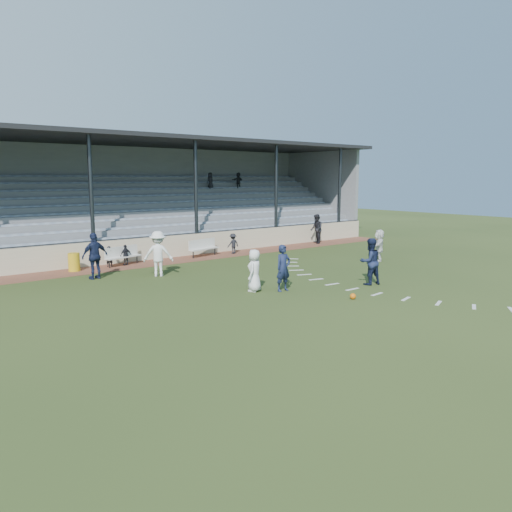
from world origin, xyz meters
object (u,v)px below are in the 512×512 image
at_px(football, 353,296).
at_px(official, 316,229).
at_px(player_navy_lead, 283,268).
at_px(bench_right, 203,246).
at_px(trash_bin, 74,262).
at_px(bench_left, 122,254).
at_px(player_white_lead, 254,270).

height_order(football, official, official).
bearing_deg(player_navy_lead, official, 41.28).
height_order(bench_right, official, official).
bearing_deg(trash_bin, official, -0.20).
bearing_deg(bench_left, player_white_lead, -94.55).
bearing_deg(trash_bin, player_white_lead, -64.92).
bearing_deg(bench_left, football, -88.29).
bearing_deg(official, trash_bin, -60.38).
xyz_separation_m(bench_right, player_navy_lead, (-2.26, -9.20, 0.32)).
bearing_deg(bench_right, football, -108.02).
xyz_separation_m(bench_right, official, (8.88, -0.07, 0.41)).
height_order(football, player_white_lead, player_white_lead).
distance_m(player_white_lead, official, 14.72).
relative_size(bench_left, player_white_lead, 1.25).
xyz_separation_m(trash_bin, official, (16.02, -0.05, 0.55)).
distance_m(bench_right, player_white_lead, 9.11).
bearing_deg(football, player_navy_lead, 112.33).
height_order(trash_bin, player_navy_lead, player_navy_lead).
relative_size(football, player_navy_lead, 0.12).
relative_size(trash_bin, player_navy_lead, 0.47).
xyz_separation_m(trash_bin, football, (5.95, -11.76, -0.34)).
height_order(bench_right, player_navy_lead, player_navy_lead).
xyz_separation_m(bench_left, official, (13.60, -0.13, 0.41)).
relative_size(football, official, 0.11).
xyz_separation_m(bench_left, trash_bin, (-2.42, -0.08, -0.14)).
relative_size(bench_right, player_navy_lead, 1.13).
distance_m(bench_right, player_navy_lead, 9.48).
height_order(player_navy_lead, official, official).
bearing_deg(football, official, 49.28).
height_order(football, player_navy_lead, player_navy_lead).
distance_m(trash_bin, football, 13.18).
distance_m(bench_left, official, 13.60).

